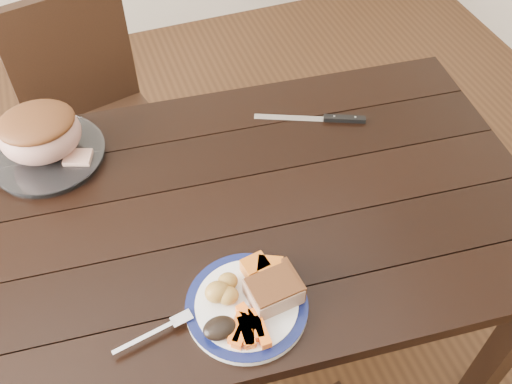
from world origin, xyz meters
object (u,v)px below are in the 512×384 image
object	(u,v)px
dining_table	(225,230)
carving_knife	(331,119)
chair_far	(94,115)
pork_slice	(273,291)
serving_platter	(49,155)
roast_joint	(40,135)
dinner_plate	(247,306)
fork	(159,330)

from	to	relation	value
dining_table	carving_knife	bearing A→B (deg)	27.86
chair_far	pork_slice	bearing A→B (deg)	91.76
serving_platter	pork_slice	size ratio (longest dim) A/B	2.75
carving_knife	pork_slice	bearing A→B (deg)	-102.97
chair_far	carving_knife	xyz separation A→B (m)	(0.64, -0.53, 0.23)
roast_joint	dinner_plate	bearing A→B (deg)	-60.29
dining_table	chair_far	size ratio (longest dim) A/B	1.80
dinner_plate	dining_table	bearing A→B (deg)	82.41
pork_slice	roast_joint	world-z (taller)	roast_joint
roast_joint	pork_slice	bearing A→B (deg)	-56.51
fork	carving_knife	bearing A→B (deg)	27.73
dinner_plate	roast_joint	bearing A→B (deg)	119.71
roast_joint	carving_knife	world-z (taller)	roast_joint
dinner_plate	carving_knife	size ratio (longest dim) A/B	0.88
carving_knife	serving_platter	bearing A→B (deg)	-165.35
serving_platter	fork	xyz separation A→B (m)	(0.16, -0.61, 0.01)
dining_table	dinner_plate	world-z (taller)	dinner_plate
serving_platter	fork	size ratio (longest dim) A/B	1.67
serving_platter	fork	world-z (taller)	fork
dining_table	roast_joint	bearing A→B (deg)	139.88
dining_table	roast_joint	distance (m)	0.54
chair_far	carving_knife	bearing A→B (deg)	127.42
pork_slice	carving_knife	bearing A→B (deg)	53.48
serving_platter	carving_knife	bearing A→B (deg)	-8.90
chair_far	dinner_plate	xyz separation A→B (m)	(0.21, -1.02, 0.23)
chair_far	roast_joint	size ratio (longest dim) A/B	4.43
dinner_plate	fork	world-z (taller)	fork
chair_far	serving_platter	xyz separation A→B (m)	(-0.14, -0.41, 0.23)
dinner_plate	serving_platter	xyz separation A→B (m)	(-0.35, 0.62, 0.00)
fork	dinner_plate	bearing A→B (deg)	-11.36
dining_table	dinner_plate	size ratio (longest dim) A/B	6.29
fork	serving_platter	bearing A→B (deg)	93.91
chair_far	roast_joint	world-z (taller)	chair_far
dinner_plate	serving_platter	size ratio (longest dim) A/B	0.90
serving_platter	roast_joint	size ratio (longest dim) A/B	1.42
dining_table	roast_joint	world-z (taller)	roast_joint
dining_table	chair_far	world-z (taller)	chair_far
pork_slice	roast_joint	bearing A→B (deg)	123.49
chair_far	roast_joint	distance (m)	0.53
dinner_plate	fork	size ratio (longest dim) A/B	1.50
dining_table	serving_platter	distance (m)	0.52
roast_joint	fork	bearing A→B (deg)	-75.48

